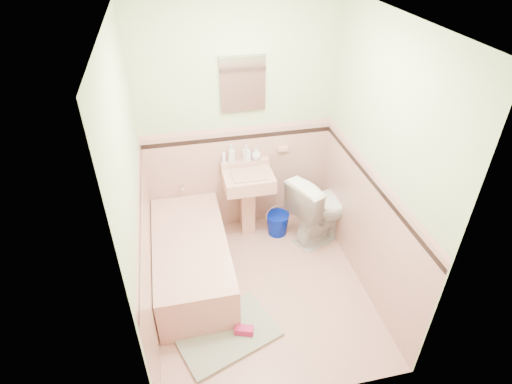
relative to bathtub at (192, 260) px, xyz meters
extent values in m
plane|color=#D99E8E|center=(0.63, -0.33, -0.23)|extent=(2.20, 2.20, 0.00)
plane|color=white|center=(0.63, -0.33, 2.27)|extent=(2.20, 2.20, 0.00)
plane|color=#F7EEC9|center=(0.63, 0.77, 1.02)|extent=(2.50, 0.00, 2.50)
plane|color=#F7EEC9|center=(0.63, -1.43, 1.02)|extent=(2.50, 0.00, 2.50)
plane|color=#F7EEC9|center=(-0.37, -0.33, 1.02)|extent=(0.00, 2.50, 2.50)
plane|color=#F7EEC9|center=(1.63, -0.33, 1.02)|extent=(0.00, 2.50, 2.50)
plane|color=#DBA393|center=(0.63, 0.76, 0.38)|extent=(2.00, 0.00, 2.00)
plane|color=#DBA393|center=(0.63, -1.42, 0.38)|extent=(2.00, 0.00, 2.00)
plane|color=#DBA393|center=(-0.36, -0.33, 0.38)|extent=(0.00, 2.20, 2.20)
plane|color=#DBA393|center=(1.62, -0.33, 0.38)|extent=(0.00, 2.20, 2.20)
plane|color=black|center=(0.63, 0.75, 0.90)|extent=(2.00, 0.00, 2.00)
plane|color=black|center=(0.63, -1.41, 0.90)|extent=(2.00, 0.00, 2.00)
plane|color=black|center=(-0.35, -0.33, 0.89)|extent=(0.00, 2.20, 2.20)
plane|color=black|center=(1.61, -0.33, 0.89)|extent=(0.00, 2.20, 2.20)
plane|color=#D9998E|center=(0.63, 0.75, 0.99)|extent=(2.00, 0.00, 2.00)
plane|color=#D9998E|center=(0.63, -1.41, 0.99)|extent=(2.00, 0.00, 2.00)
plane|color=#D9998E|center=(-0.35, -0.33, 1.00)|extent=(0.00, 2.20, 2.20)
plane|color=#D9998E|center=(1.61, -0.33, 1.00)|extent=(0.00, 2.20, 2.20)
cube|color=tan|center=(0.00, 0.00, 0.00)|extent=(0.70, 1.50, 0.45)
cylinder|color=silver|center=(0.00, 0.72, 0.41)|extent=(0.04, 0.12, 0.04)
cylinder|color=silver|center=(0.68, 0.67, 0.72)|extent=(0.02, 0.02, 0.10)
cube|color=white|center=(0.68, 0.74, 1.47)|extent=(0.44, 0.04, 0.55)
cube|color=tan|center=(1.10, 0.73, 0.72)|extent=(0.11, 0.06, 0.04)
imported|color=#B2B2B2|center=(0.54, 0.71, 0.74)|extent=(0.09, 0.09, 0.20)
imported|color=#B2B2B2|center=(0.70, 0.71, 0.73)|extent=(0.08, 0.08, 0.18)
imported|color=#B2B2B2|center=(0.81, 0.71, 0.71)|extent=(0.12, 0.12, 0.14)
cylinder|color=white|center=(0.46, 0.71, 0.70)|extent=(0.04, 0.04, 0.12)
imported|color=white|center=(1.47, 0.32, 0.18)|extent=(0.91, 0.74, 0.81)
cube|color=gray|center=(0.22, -0.76, -0.21)|extent=(0.98, 0.81, 0.03)
cube|color=#BF1E59|center=(0.37, -0.80, -0.16)|extent=(0.18, 0.12, 0.07)
camera|label=1|loc=(-0.02, -3.06, 2.88)|focal=29.31mm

